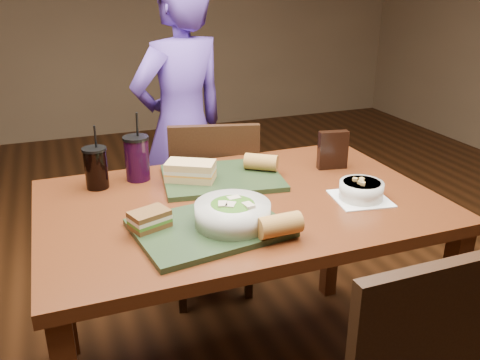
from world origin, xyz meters
name	(u,v)px	position (x,y,z in m)	size (l,w,h in m)	color
dining_table	(240,224)	(0.00, 0.00, 0.66)	(1.30, 0.85, 0.75)	#512510
chair_far	(209,203)	(0.06, 0.56, 0.49)	(0.46, 0.47, 0.88)	black
diner	(182,128)	(0.05, 0.95, 0.74)	(0.54, 0.35, 1.47)	#5B3BA4
tray_near	(209,228)	(-0.16, -0.18, 0.76)	(0.42, 0.32, 0.02)	#1F3019
tray_far	(222,178)	(0.00, 0.19, 0.76)	(0.42, 0.32, 0.02)	#1F3019
salad_bowl	(233,212)	(-0.10, -0.19, 0.81)	(0.22, 0.22, 0.07)	silver
soup_bowl	(361,190)	(0.38, -0.14, 0.78)	(0.20, 0.20, 0.07)	white
sandwich_near	(150,219)	(-0.33, -0.13, 0.79)	(0.13, 0.11, 0.05)	#593819
sandwich_far	(191,171)	(-0.12, 0.19, 0.80)	(0.19, 0.16, 0.07)	tan
baguette_near	(279,225)	(0.00, -0.30, 0.80)	(0.06, 0.06, 0.12)	#AD7533
baguette_far	(261,162)	(0.16, 0.19, 0.80)	(0.06, 0.06, 0.12)	#AD7533
cup_cola	(96,168)	(-0.43, 0.27, 0.82)	(0.08, 0.08, 0.23)	black
cup_berry	(137,158)	(-0.28, 0.30, 0.83)	(0.09, 0.09, 0.25)	black
chip_bag	(333,150)	(0.44, 0.15, 0.82)	(0.11, 0.03, 0.15)	black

